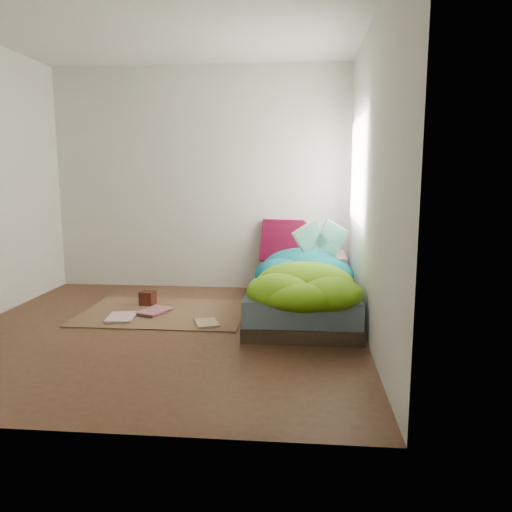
% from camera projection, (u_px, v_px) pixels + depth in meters
% --- Properties ---
extents(ground, '(3.50, 3.50, 0.00)m').
position_uv_depth(ground, '(163.00, 331.00, 4.38)').
color(ground, '#472B1B').
rests_on(ground, ground).
extents(room_walls, '(3.54, 3.54, 2.62)m').
position_uv_depth(room_walls, '(159.00, 142.00, 4.13)').
color(room_walls, silver).
rests_on(room_walls, ground).
extents(bed, '(1.00, 2.00, 0.34)m').
position_uv_depth(bed, '(302.00, 296.00, 4.95)').
color(bed, '#32241B').
rests_on(bed, ground).
extents(duvet, '(0.96, 1.84, 0.34)m').
position_uv_depth(duvet, '(303.00, 266.00, 4.68)').
color(duvet, '#076075').
rests_on(duvet, bed).
extents(rug, '(1.60, 1.10, 0.01)m').
position_uv_depth(rug, '(163.00, 313.00, 4.94)').
color(rug, brown).
rests_on(rug, ground).
extents(pillow_floral, '(0.54, 0.35, 0.12)m').
position_uv_depth(pillow_floral, '(322.00, 259.00, 5.70)').
color(pillow_floral, silver).
rests_on(pillow_floral, bed).
extents(pillow_magenta, '(0.51, 0.25, 0.49)m').
position_uv_depth(pillow_magenta, '(283.00, 242.00, 5.79)').
color(pillow_magenta, '#4D0529').
rests_on(pillow_magenta, bed).
extents(open_book, '(0.47, 0.25, 0.28)m').
position_uv_depth(open_book, '(321.00, 228.00, 5.02)').
color(open_book, '#2D8933').
rests_on(open_book, duvet).
extents(wooden_box, '(0.16, 0.16, 0.14)m').
position_uv_depth(wooden_box, '(148.00, 298.00, 5.21)').
color(wooden_box, '#33190B').
rests_on(wooden_box, rug).
extents(floor_book_a, '(0.29, 0.37, 0.03)m').
position_uv_depth(floor_book_a, '(108.00, 318.00, 4.70)').
color(floor_book_a, silver).
rests_on(floor_book_a, rug).
extents(floor_book_b, '(0.35, 0.39, 0.03)m').
position_uv_depth(floor_book_b, '(145.00, 310.00, 4.96)').
color(floor_book_b, '#B76A6E').
rests_on(floor_book_b, rug).
extents(floor_book_c, '(0.28, 0.32, 0.02)m').
position_uv_depth(floor_book_c, '(196.00, 324.00, 4.51)').
color(floor_book_c, tan).
rests_on(floor_book_c, rug).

